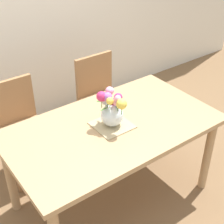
{
  "coord_description": "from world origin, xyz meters",
  "views": [
    {
      "loc": [
        -1.21,
        -1.63,
        2.2
      ],
      "look_at": [
        -0.01,
        0.0,
        0.88
      ],
      "focal_mm": 53.27,
      "sensor_mm": 36.0,
      "label": 1
    }
  ],
  "objects_px": {
    "dining_table": "(113,135)",
    "chair_left": "(19,123)",
    "flower_vase": "(112,110)",
    "chair_right": "(101,93)"
  },
  "relations": [
    {
      "from": "chair_right",
      "to": "flower_vase",
      "type": "xyz_separation_m",
      "value": [
        -0.45,
        -0.8,
        0.38
      ]
    },
    {
      "from": "chair_right",
      "to": "flower_vase",
      "type": "relative_size",
      "value": 3.2
    },
    {
      "from": "chair_left",
      "to": "flower_vase",
      "type": "xyz_separation_m",
      "value": [
        0.43,
        -0.8,
        0.38
      ]
    },
    {
      "from": "chair_left",
      "to": "flower_vase",
      "type": "bearing_deg",
      "value": 118.51
    },
    {
      "from": "chair_right",
      "to": "flower_vase",
      "type": "distance_m",
      "value": 0.99
    },
    {
      "from": "dining_table",
      "to": "chair_left",
      "type": "bearing_deg",
      "value": 118.9
    },
    {
      "from": "chair_left",
      "to": "chair_right",
      "type": "bearing_deg",
      "value": -180.0
    },
    {
      "from": "dining_table",
      "to": "flower_vase",
      "type": "height_order",
      "value": "flower_vase"
    },
    {
      "from": "dining_table",
      "to": "flower_vase",
      "type": "distance_m",
      "value": 0.23
    },
    {
      "from": "chair_right",
      "to": "flower_vase",
      "type": "height_order",
      "value": "flower_vase"
    }
  ]
}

